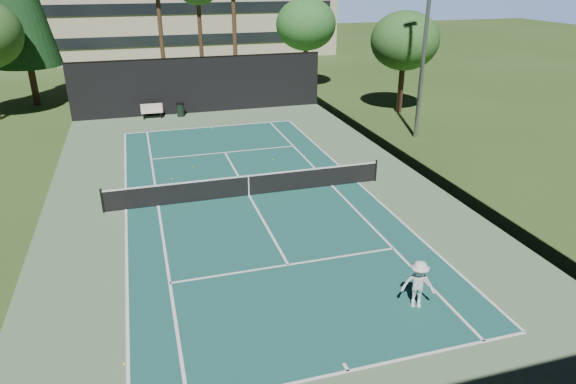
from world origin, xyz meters
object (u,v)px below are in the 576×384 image
at_px(tennis_ball_d, 194,167).
at_px(trash_bin, 180,110).
at_px(tennis_ball_c, 273,160).
at_px(park_bench, 152,111).
at_px(tennis_ball_a, 124,364).
at_px(tennis_net, 249,185).
at_px(tennis_ball_b, 172,179).
at_px(player, 418,284).

xyz_separation_m(tennis_ball_d, trash_bin, (0.41, 10.79, 0.45)).
xyz_separation_m(tennis_ball_c, park_bench, (-5.92, 10.98, 0.51)).
height_order(tennis_ball_a, park_bench, park_bench).
xyz_separation_m(tennis_net, tennis_ball_d, (-2.02, 4.49, -0.52)).
relative_size(tennis_ball_d, park_bench, 0.04).
bearing_deg(trash_bin, tennis_net, -83.99).
height_order(tennis_ball_c, park_bench, park_bench).
xyz_separation_m(park_bench, trash_bin, (1.98, -0.06, -0.07)).
height_order(tennis_ball_a, tennis_ball_b, tennis_ball_a).
relative_size(tennis_ball_d, trash_bin, 0.07).
bearing_deg(tennis_ball_a, tennis_ball_b, 79.91).
bearing_deg(tennis_ball_a, player, 0.90).
bearing_deg(trash_bin, tennis_ball_c, -70.15).
relative_size(player, tennis_ball_d, 23.81).
height_order(park_bench, trash_bin, park_bench).
bearing_deg(tennis_ball_a, tennis_net, 60.79).
height_order(tennis_ball_b, park_bench, park_bench).
relative_size(tennis_net, park_bench, 8.60).
height_order(tennis_ball_a, tennis_ball_c, tennis_ball_a).
bearing_deg(tennis_ball_b, tennis_ball_d, 48.32).
distance_m(tennis_ball_c, park_bench, 12.49).
xyz_separation_m(tennis_ball_c, trash_bin, (-3.94, 10.92, 0.44)).
xyz_separation_m(tennis_net, tennis_ball_a, (-5.58, -9.97, -0.52)).
height_order(tennis_ball_b, tennis_ball_d, tennis_ball_b).
distance_m(tennis_ball_b, tennis_ball_d, 1.86).
bearing_deg(tennis_ball_b, tennis_ball_a, -100.09).
bearing_deg(tennis_ball_c, tennis_ball_b, -167.32).
distance_m(player, park_bench, 26.06).
relative_size(tennis_ball_c, trash_bin, 0.08).
relative_size(tennis_net, tennis_ball_d, 193.39).
xyz_separation_m(tennis_ball_a, trash_bin, (3.97, 25.26, 0.44)).
relative_size(player, park_bench, 1.06).
bearing_deg(tennis_ball_d, tennis_net, -65.83).
xyz_separation_m(tennis_net, trash_bin, (-1.61, 15.28, -0.08)).
xyz_separation_m(player, park_bench, (-6.71, 25.18, -0.25)).
relative_size(tennis_ball_b, tennis_ball_c, 0.94).
bearing_deg(tennis_ball_c, tennis_ball_d, 178.27).
relative_size(tennis_ball_c, tennis_ball_d, 1.12).
xyz_separation_m(tennis_net, tennis_ball_c, (2.33, 4.36, -0.52)).
xyz_separation_m(tennis_ball_b, trash_bin, (1.64, 12.18, 0.44)).
distance_m(tennis_ball_b, park_bench, 12.25).
bearing_deg(park_bench, tennis_ball_d, -81.75).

